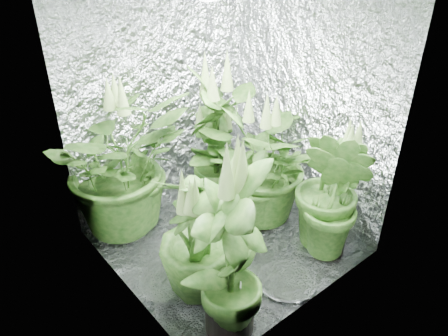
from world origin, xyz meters
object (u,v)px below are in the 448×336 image
at_px(plant_a, 119,161).
at_px(plant_b, 217,143).
at_px(plant_c, 216,152).
at_px(circulation_fan, 239,171).
at_px(plant_d, 198,237).
at_px(plant_g, 332,193).
at_px(plant_e, 262,165).
at_px(plant_f, 230,255).

xyz_separation_m(plant_a, plant_b, (0.72, -0.24, 0.01)).
height_order(plant_c, circulation_fan, plant_c).
bearing_deg(plant_d, plant_g, -15.81).
bearing_deg(plant_c, plant_a, 177.45).
relative_size(plant_b, plant_d, 1.32).
bearing_deg(plant_e, plant_b, 109.63).
relative_size(plant_a, plant_g, 1.14).
distance_m(plant_a, plant_g, 1.54).
bearing_deg(plant_b, plant_d, -135.75).
height_order(plant_c, plant_d, plant_d).
relative_size(plant_a, plant_c, 1.47).
xyz_separation_m(plant_a, circulation_fan, (1.05, -0.14, -0.43)).
relative_size(plant_c, plant_f, 0.69).
distance_m(plant_g, circulation_fan, 1.09).
distance_m(plant_a, plant_c, 0.90).
bearing_deg(plant_d, plant_a, 92.56).
distance_m(plant_e, plant_f, 1.08).
height_order(plant_a, plant_g, plant_a).
xyz_separation_m(plant_b, plant_c, (0.15, 0.20, -0.22)).
height_order(plant_d, plant_g, plant_g).
height_order(plant_a, plant_f, plant_a).
relative_size(plant_e, plant_f, 0.90).
height_order(plant_b, plant_e, plant_b).
bearing_deg(plant_c, circulation_fan, -30.70).
relative_size(plant_f, circulation_fan, 3.07).
xyz_separation_m(plant_b, plant_f, (-0.73, -1.03, -0.02)).
bearing_deg(plant_f, plant_b, 54.68).
bearing_deg(plant_a, plant_g, -49.85).
xyz_separation_m(plant_c, circulation_fan, (0.18, -0.10, -0.21)).
height_order(plant_d, plant_f, plant_f).
xyz_separation_m(plant_b, plant_g, (0.27, -0.94, -0.10)).
bearing_deg(plant_a, circulation_fan, -7.78).
distance_m(plant_c, plant_f, 1.53).
relative_size(plant_f, plant_g, 1.13).
bearing_deg(plant_a, plant_f, -90.16).
bearing_deg(plant_g, plant_b, 106.14).
height_order(plant_b, plant_d, plant_b).
relative_size(plant_d, plant_g, 0.90).
bearing_deg(plant_d, plant_b, 44.25).
relative_size(plant_b, plant_g, 1.19).
height_order(plant_a, plant_b, plant_b).
bearing_deg(plant_a, plant_c, -2.55).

